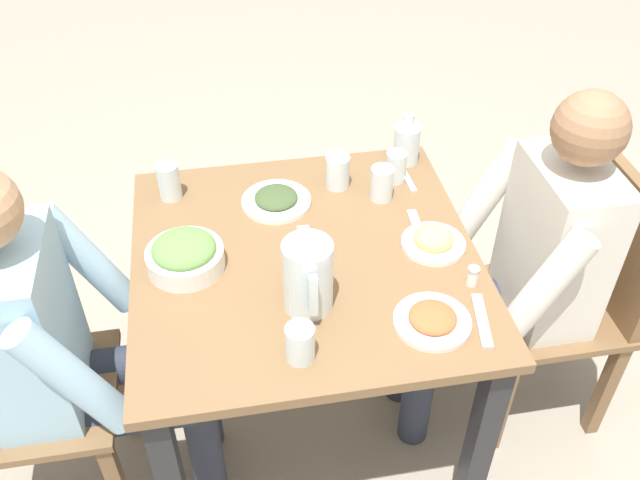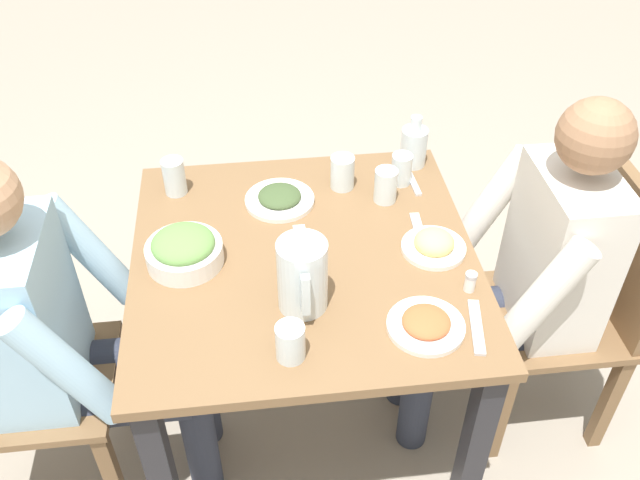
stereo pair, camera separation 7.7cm
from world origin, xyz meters
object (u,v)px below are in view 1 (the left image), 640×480
chair_far (576,291)px  plate_fries (434,240)px  salt_shaker (473,276)px  chair_near (2,388)px  water_glass_far_right (396,167)px  dining_table (306,289)px  plate_rice_curry (432,319)px  water_glass_center (169,181)px  water_glass_far_left (300,343)px  oil_carafe (406,145)px  salad_bowl (185,255)px  water_glass_by_pitcher (382,183)px  diner_far (521,263)px  plate_dolmas (276,199)px  water_pitcher (308,276)px  water_glass_near_left (338,172)px  diner_near (69,341)px

chair_far → plate_fries: 0.55m
chair_far → salt_shaker: (0.16, -0.43, 0.28)m
chair_near → water_glass_far_right: bearing=108.5°
water_glass_far_right → dining_table: bearing=-47.9°
chair_far → plate_rice_curry: 0.68m
chair_near → water_glass_far_right: 1.24m
plate_fries → plate_rice_curry: size_ratio=0.93×
water_glass_center → water_glass_far_right: (0.03, 0.66, -0.01)m
chair_far → plate_rice_curry: size_ratio=4.70×
dining_table → salt_shaker: bearing=65.5°
plate_fries → plate_rice_curry: bearing=-17.6°
dining_table → chair_far: chair_far is taller
plate_rice_curry → water_glass_far_left: (0.05, -0.32, 0.03)m
dining_table → oil_carafe: size_ratio=5.49×
salad_bowl → salt_shaker: size_ratio=3.68×
water_glass_far_left → plate_rice_curry: bearing=98.1°
water_glass_by_pitcher → water_glass_far_right: bearing=141.4°
diner_far → water_glass_center: (-0.34, -0.96, 0.17)m
plate_rice_curry → plate_fries: bearing=162.4°
salt_shaker → water_glass_far_left: bearing=-71.0°
dining_table → plate_dolmas: (-0.23, -0.05, 0.14)m
diner_far → water_glass_center: bearing=-109.3°
chair_near → water_pitcher: 0.88m
plate_fries → oil_carafe: bearing=175.3°
water_glass_near_left → salt_shaker: water_glass_near_left is taller
plate_fries → salt_shaker: bearing=18.1°
diner_far → water_glass_far_right: 0.45m
dining_table → water_glass_by_pitcher: size_ratio=8.90×
water_glass_center → water_glass_by_pitcher: size_ratio=1.08×
plate_fries → salt_shaker: size_ratio=3.16×
chair_far → water_glass_near_left: bearing=-114.3°
dining_table → water_glass_far_right: size_ratio=9.48×
chair_near → water_glass_far_left: chair_near is taller
plate_fries → water_glass_near_left: bearing=-147.3°
chair_far → diner_near: (0.08, -1.44, 0.15)m
water_glass_far_right → water_glass_by_pitcher: size_ratio=0.94×
water_glass_center → water_glass_far_right: bearing=87.3°
chair_near → water_glass_far_left: (0.24, 0.76, 0.30)m
plate_fries → water_glass_center: size_ratio=1.56×
plate_fries → plate_dolmas: size_ratio=0.86×
salad_bowl → water_glass_far_left: bearing=35.2°
dining_table → water_glass_far_left: (0.34, -0.06, 0.17)m
diner_far → water_glass_far_left: (0.32, -0.68, 0.16)m
diner_far → oil_carafe: 0.49m
chair_near → oil_carafe: (-0.48, 1.20, 0.31)m
water_glass_far_left → salt_shaker: bearing=109.0°
salt_shaker → water_glass_far_right: bearing=-170.9°
chair_near → chair_far: (-0.08, 1.64, 0.00)m
dining_table → diner_near: bearing=-81.3°
diner_far → water_pitcher: size_ratio=6.11×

